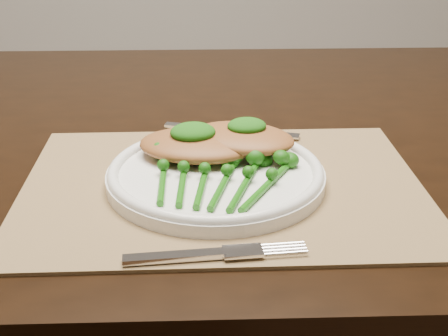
{
  "coord_description": "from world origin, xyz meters",
  "views": [
    {
      "loc": [
        -0.1,
        -0.81,
        1.09
      ],
      "look_at": [
        -0.03,
        -0.16,
        0.78
      ],
      "focal_mm": 50.0,
      "sensor_mm": 36.0,
      "label": 1
    }
  ],
  "objects": [
    {
      "name": "dining_table",
      "position": [
        -0.05,
        0.06,
        0.38
      ],
      "size": [
        1.66,
        1.01,
        0.75
      ],
      "rotation": [
        0.0,
        0.0,
        -0.07
      ],
      "color": "black",
      "rests_on": "ground"
    },
    {
      "name": "placemat",
      "position": [
        -0.03,
        -0.15,
        0.75
      ],
      "size": [
        0.49,
        0.38,
        0.0
      ],
      "primitive_type": "cube",
      "rotation": [
        0.0,
        0.0,
        -0.06
      ],
      "color": "olive",
      "rests_on": "dining_table"
    },
    {
      "name": "dinner_plate",
      "position": [
        -0.03,
        -0.14,
        0.77
      ],
      "size": [
        0.26,
        0.26,
        0.02
      ],
      "color": "white",
      "rests_on": "placemat"
    },
    {
      "name": "knife",
      "position": [
        -0.01,
        0.02,
        0.76
      ],
      "size": [
        0.19,
        0.08,
        0.01
      ],
      "rotation": [
        0.0,
        0.0,
        -0.34
      ],
      "color": "silver",
      "rests_on": "placemat"
    },
    {
      "name": "fork",
      "position": [
        -0.04,
        -0.31,
        0.76
      ],
      "size": [
        0.18,
        0.02,
        0.01
      ],
      "rotation": [
        0.0,
        0.0,
        0.02
      ],
      "color": "silver",
      "rests_on": "placemat"
    },
    {
      "name": "chicken_fillet_left",
      "position": [
        -0.05,
        -0.1,
        0.78
      ],
      "size": [
        0.17,
        0.13,
        0.03
      ],
      "primitive_type": "ellipsoid",
      "rotation": [
        0.0,
        0.0,
        -0.25
      ],
      "color": "#95592B",
      "rests_on": "dinner_plate"
    },
    {
      "name": "chicken_fillet_right",
      "position": [
        0.0,
        -0.09,
        0.79
      ],
      "size": [
        0.16,
        0.14,
        0.03
      ],
      "primitive_type": "ellipsoid",
      "rotation": [
        0.0,
        0.0,
        -0.44
      ],
      "color": "#95592B",
      "rests_on": "dinner_plate"
    },
    {
      "name": "pesto_dollop_left",
      "position": [
        -0.06,
        -0.1,
        0.8
      ],
      "size": [
        0.06,
        0.05,
        0.02
      ],
      "primitive_type": "ellipsoid",
      "color": "#0F4409",
      "rests_on": "chicken_fillet_left"
    },
    {
      "name": "pesto_dollop_right",
      "position": [
        0.01,
        -0.09,
        0.8
      ],
      "size": [
        0.05,
        0.04,
        0.02
      ],
      "primitive_type": "ellipsoid",
      "color": "#0F4409",
      "rests_on": "chicken_fillet_right"
    },
    {
      "name": "broccolini_bundle",
      "position": [
        -0.04,
        -0.18,
        0.77
      ],
      "size": [
        0.18,
        0.19,
        0.04
      ],
      "rotation": [
        0.0,
        0.0,
        -0.3
      ],
      "color": "#14570B",
      "rests_on": "dinner_plate"
    }
  ]
}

